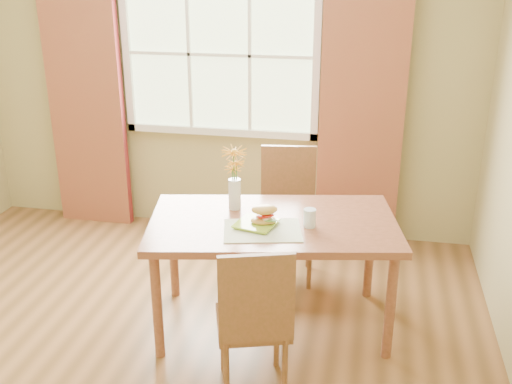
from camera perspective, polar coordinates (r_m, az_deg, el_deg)
The scene contains 12 objects.
room at distance 3.21m, azimuth -11.94°, elevation 5.13°, with size 4.24×3.84×2.74m.
window at distance 4.91m, azimuth -3.49°, elevation 12.92°, with size 1.62×0.06×1.32m.
curtain_left at distance 5.31m, azimuth -15.88°, elevation 8.40°, with size 0.65×0.08×2.20m, color maroon.
curtain_right at distance 4.74m, azimuth 10.03°, elevation 7.39°, with size 0.65×0.08×2.20m, color maroon.
dining_table at distance 3.68m, azimuth 1.63°, elevation -3.80°, with size 1.63×1.11×0.73m.
chair_near at distance 3.15m, azimuth -0.17°, elevation -11.73°, with size 0.48×0.48×0.91m.
chair_far at distance 4.37m, azimuth 3.04°, elevation -1.46°, with size 0.45×0.45×0.96m.
placemat at distance 3.51m, azimuth 0.61°, elevation -3.67°, with size 0.45×0.33×0.01m, color silver.
plate at distance 3.56m, azimuth 0.00°, elevation -3.12°, with size 0.22×0.22×0.01m, color #8EB62D.
croissant_sandwich at distance 3.54m, azimuth 0.80°, elevation -2.18°, with size 0.18×0.15×0.12m.
water_glass at distance 3.56m, azimuth 5.13°, elevation -2.52°, with size 0.07×0.07×0.11m.
flower_vase at distance 3.73m, azimuth -2.07°, elevation 1.89°, with size 0.16×0.16×0.41m.
Camera 1 is at (1.24, -2.82, 2.23)m, focal length 42.00 mm.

